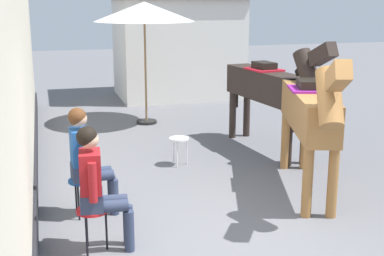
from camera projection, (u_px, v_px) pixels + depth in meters
name	position (u px, v px, depth m)	size (l,w,h in m)	color
ground_plane	(186.00, 163.00, 8.83)	(40.00, 40.00, 0.00)	slate
pub_facade_wall	(13.00, 95.00, 6.39)	(0.34, 14.00, 3.40)	beige
distant_cottage	(177.00, 30.00, 14.38)	(3.40, 2.60, 3.50)	silver
seated_visitor_near	(97.00, 183.00, 5.61)	(0.61, 0.49, 1.39)	red
seated_visitor_far	(86.00, 156.00, 6.54)	(0.61, 0.49, 1.39)	#194C99
saddled_horse_near	(310.00, 112.00, 7.21)	(1.17, 2.90, 2.06)	#9E6B38
saddled_horse_far	(271.00, 87.00, 9.23)	(0.72, 2.99, 2.06)	#2D231E
cafe_parasol	(144.00, 12.00, 11.02)	(2.10, 2.10, 2.58)	black
spare_stool_white	(179.00, 141.00, 8.62)	(0.32, 0.32, 0.46)	white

